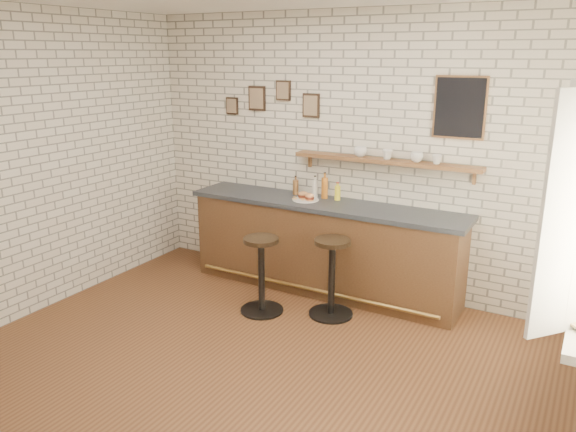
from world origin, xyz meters
name	(u,v)px	position (x,y,z in m)	size (l,w,h in m)	color
ground	(255,363)	(0.00, 0.00, 0.00)	(5.00, 5.00, 0.00)	brown
bar_counter	(324,246)	(-0.18, 1.70, 0.51)	(3.10, 0.65, 1.01)	#50351D
sandwich_plate	(306,200)	(-0.40, 1.67, 1.02)	(0.28, 0.28, 0.01)	white
ciabatta_sandwich	(306,196)	(-0.39, 1.67, 1.06)	(0.24, 0.18, 0.07)	tan
potato_chips	(304,199)	(-0.42, 1.67, 1.02)	(0.26, 0.18, 0.00)	#EAB352
bitters_bottle_brown	(296,187)	(-0.62, 1.85, 1.10)	(0.07, 0.07, 0.22)	brown
bitters_bottle_white	(315,188)	(-0.37, 1.85, 1.11)	(0.06, 0.06, 0.24)	silver
bitters_bottle_amber	(325,188)	(-0.26, 1.85, 1.13)	(0.07, 0.07, 0.29)	#AF621C
condiment_bottle_yellow	(338,193)	(-0.10, 1.85, 1.09)	(0.06, 0.06, 0.20)	yellow
bar_stool_left	(261,272)	(-0.48, 0.89, 0.42)	(0.44, 0.44, 0.79)	black
bar_stool_right	(332,275)	(0.17, 1.16, 0.43)	(0.45, 0.45, 0.81)	black
wall_shelf	(385,161)	(0.40, 1.90, 1.48)	(2.00, 0.18, 0.18)	brown
shelf_cup_a	(360,152)	(0.13, 1.90, 1.55)	(0.14, 0.14, 0.11)	white
shelf_cup_b	(387,154)	(0.43, 1.90, 1.55)	(0.11, 0.11, 0.10)	white
shelf_cup_c	(417,157)	(0.74, 1.90, 1.55)	(0.13, 0.13, 0.10)	white
shelf_cup_d	(437,159)	(0.94, 1.90, 1.55)	(0.10, 0.10, 0.09)	white
back_wall_decor	(374,104)	(0.23, 1.98, 2.05)	(2.96, 0.02, 0.56)	black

